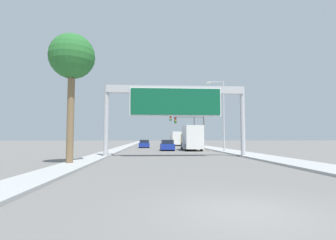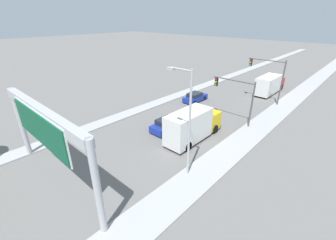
{
  "view_description": "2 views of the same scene",
  "coord_description": "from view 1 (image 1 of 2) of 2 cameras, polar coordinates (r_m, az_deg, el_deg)",
  "views": [
    {
      "loc": [
        -2.28,
        -6.46,
        1.85
      ],
      "look_at": [
        0.0,
        29.08,
        4.22
      ],
      "focal_mm": 28.0,
      "sensor_mm": 36.0,
      "label": 1
    },
    {
      "loc": [
        16.04,
        13.44,
        12.29
      ],
      "look_at": [
        1.72,
        29.07,
        2.46
      ],
      "focal_mm": 24.0,
      "sensor_mm": 36.0,
      "label": 2
    }
  ],
  "objects": [
    {
      "name": "traffic_light_near_intersection",
      "position": [
        45.08,
        5.5,
        -1.17
      ],
      "size": [
        5.44,
        0.32,
        5.66
      ],
      "color": "#4C4C4F",
      "rests_on": "ground"
    },
    {
      "name": "ground_plane",
      "position": [
        7.09,
        16.11,
        -18.76
      ],
      "size": [
        300.0,
        300.0,
        0.0
      ],
      "primitive_type": "plane",
      "color": "slate"
    },
    {
      "name": "street_lamp_right",
      "position": [
        33.73,
        11.6,
        2.06
      ],
      "size": [
        2.34,
        0.28,
        9.0
      ],
      "color": "#B2B2B7",
      "rests_on": "ground"
    },
    {
      "name": "median_strip_left",
      "position": [
        66.67,
        -7.98,
        -5.3
      ],
      "size": [
        2.0,
        120.0,
        0.15
      ],
      "color": "#A8A8A8",
      "rests_on": "ground"
    },
    {
      "name": "traffic_light_mid_block",
      "position": [
        55.01,
        3.97,
        -0.95
      ],
      "size": [
        5.53,
        0.32,
        6.71
      ],
      "color": "#4C4C4F",
      "rests_on": "ground"
    },
    {
      "name": "car_far_right",
      "position": [
        37.38,
        -0.17,
        -5.55
      ],
      "size": [
        1.9,
        4.33,
        1.51
      ],
      "color": "navy",
      "rests_on": "ground"
    },
    {
      "name": "palm_tree_foreground",
      "position": [
        19.63,
        -20.18,
        12.35
      ],
      "size": [
        3.09,
        3.09,
        8.98
      ],
      "color": "brown",
      "rests_on": "ground"
    },
    {
      "name": "sidewalk_right",
      "position": [
        67.23,
        4.93,
        -5.31
      ],
      "size": [
        3.0,
        120.0,
        0.15
      ],
      "color": "#A8A8A8",
      "rests_on": "ground"
    },
    {
      "name": "car_near_left",
      "position": [
        47.58,
        -5.16,
        -5.21
      ],
      "size": [
        1.85,
        4.27,
        1.42
      ],
      "color": "navy",
      "rests_on": "ground"
    },
    {
      "name": "truck_box_secondary",
      "position": [
        37.91,
        5.11,
        -3.94
      ],
      "size": [
        2.35,
        7.61,
        3.47
      ],
      "color": "yellow",
      "rests_on": "ground"
    },
    {
      "name": "sign_gantry",
      "position": [
        24.68,
        1.67,
        4.25
      ],
      "size": [
        13.34,
        0.73,
        6.71
      ],
      "color": "#B2B2B7",
      "rests_on": "ground"
    },
    {
      "name": "truck_box_primary",
      "position": [
        59.83,
        1.88,
        -4.06
      ],
      "size": [
        2.42,
        8.3,
        3.11
      ],
      "color": "red",
      "rests_on": "ground"
    }
  ]
}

